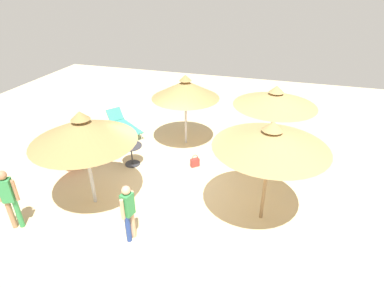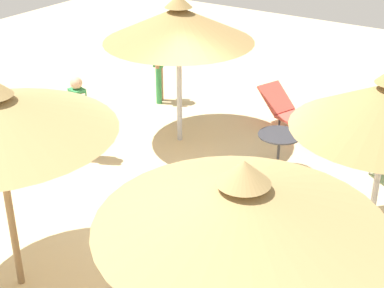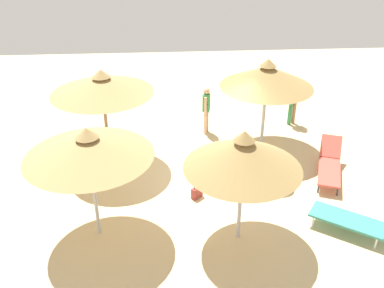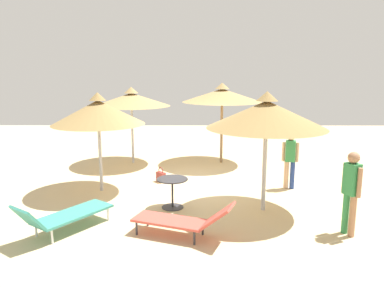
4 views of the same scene
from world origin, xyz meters
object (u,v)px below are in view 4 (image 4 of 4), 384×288
at_px(parasol_umbrella_front, 266,114).
at_px(lounge_chair_far_right, 184,219).
at_px(lounge_chair_edge, 63,215).
at_px(person_standing_near_right, 351,188).
at_px(parasol_umbrella_center, 222,95).
at_px(parasol_umbrella_far_left, 98,112).
at_px(side_table_round, 172,188).
at_px(parasol_umbrella_near_left, 131,99).
at_px(handbag, 161,177).
at_px(person_standing_back, 290,157).

relative_size(parasol_umbrella_front, lounge_chair_far_right, 1.33).
xyz_separation_m(lounge_chair_edge, person_standing_near_right, (-0.07, -5.82, 0.62)).
distance_m(parasol_umbrella_center, lounge_chair_far_right, 6.64).
bearing_deg(parasol_umbrella_far_left, side_table_round, -122.60).
bearing_deg(lounge_chair_far_right, parasol_umbrella_near_left, 18.14).
relative_size(parasol_umbrella_front, parasol_umbrella_center, 0.99).
bearing_deg(lounge_chair_edge, parasol_umbrella_front, -73.34).
relative_size(parasol_umbrella_front, handbag, 6.17).
xyz_separation_m(parasol_umbrella_front, lounge_chair_far_right, (-1.52, 1.85, -1.93)).
relative_size(parasol_umbrella_center, person_standing_back, 1.79).
xyz_separation_m(person_standing_near_right, side_table_round, (1.50, 3.66, -0.49)).
bearing_deg(handbag, person_standing_near_right, -131.25).
bearing_deg(handbag, parasol_umbrella_center, -39.00).
height_order(lounge_chair_far_right, handbag, lounge_chair_far_right).
height_order(person_standing_back, handbag, person_standing_back).
bearing_deg(lounge_chair_edge, side_table_round, -56.51).
relative_size(person_standing_near_right, handbag, 3.77).
bearing_deg(lounge_chair_edge, parasol_umbrella_near_left, -4.61).
height_order(lounge_chair_edge, person_standing_back, person_standing_back).
relative_size(parasol_umbrella_near_left, lounge_chair_far_right, 1.28).
bearing_deg(parasol_umbrella_near_left, lounge_chair_edge, 175.39).
bearing_deg(handbag, side_table_round, -167.49).
xyz_separation_m(parasol_umbrella_near_left, person_standing_back, (-2.96, -4.89, -1.38)).
xyz_separation_m(parasol_umbrella_near_left, lounge_chair_edge, (-5.92, 0.48, -1.90)).
xyz_separation_m(lounge_chair_far_right, lounge_chair_edge, (0.22, 2.49, -0.00)).
height_order(lounge_chair_far_right, person_standing_back, person_standing_back).
xyz_separation_m(person_standing_back, handbag, (0.59, 3.68, -0.74)).
distance_m(parasol_umbrella_front, person_standing_near_right, 2.40).
distance_m(parasol_umbrella_center, person_standing_near_right, 6.59).
bearing_deg(person_standing_near_right, side_table_round, 67.74).
distance_m(parasol_umbrella_near_left, side_table_round, 5.11).
xyz_separation_m(parasol_umbrella_center, lounge_chair_edge, (-5.99, 3.66, -2.04)).
bearing_deg(parasol_umbrella_near_left, person_standing_near_right, -138.25).
height_order(parasol_umbrella_front, person_standing_near_right, parasol_umbrella_front).
xyz_separation_m(lounge_chair_edge, side_table_round, (1.43, -2.16, 0.13)).
distance_m(parasol_umbrella_front, lounge_chair_edge, 4.92).
xyz_separation_m(parasol_umbrella_center, person_standing_near_right, (-6.06, -2.16, -1.42)).
relative_size(parasol_umbrella_front, parasol_umbrella_near_left, 1.04).
xyz_separation_m(parasol_umbrella_center, lounge_chair_far_right, (-6.21, 1.17, -2.04)).
xyz_separation_m(person_standing_back, person_standing_near_right, (-3.03, -0.46, 0.09)).
bearing_deg(parasol_umbrella_near_left, parasol_umbrella_front, -140.11).
bearing_deg(lounge_chair_far_right, person_standing_back, -42.16).
relative_size(lounge_chair_far_right, person_standing_back, 1.33).
bearing_deg(lounge_chair_far_right, parasol_umbrella_center, -10.69).
height_order(parasol_umbrella_center, person_standing_back, parasol_umbrella_center).
bearing_deg(person_standing_back, parasol_umbrella_center, 29.41).
relative_size(parasol_umbrella_center, handbag, 6.24).
xyz_separation_m(lounge_chair_far_right, handbag, (3.77, 0.80, -0.21)).
bearing_deg(person_standing_near_right, parasol_umbrella_far_left, 63.80).
relative_size(person_standing_back, person_standing_near_right, 0.92).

